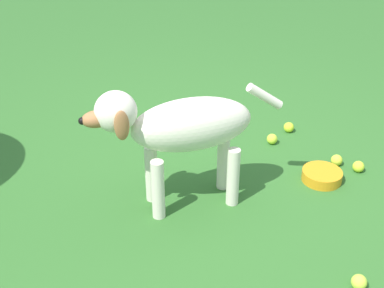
{
  "coord_description": "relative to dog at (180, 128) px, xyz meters",
  "views": [
    {
      "loc": [
        0.01,
        2.22,
        1.58
      ],
      "look_at": [
        0.01,
        0.1,
        0.34
      ],
      "focal_mm": 46.87,
      "sensor_mm": 36.0,
      "label": 1
    }
  ],
  "objects": [
    {
      "name": "ground",
      "position": [
        -0.06,
        -0.12,
        -0.44
      ],
      "size": [
        14.0,
        14.0,
        0.0
      ],
      "primitive_type": "plane",
      "color": "#2D6026"
    },
    {
      "name": "dog",
      "position": [
        0.0,
        0.0,
        0.0
      ],
      "size": [
        0.96,
        0.41,
        0.67
      ],
      "rotation": [
        0.0,
        0.0,
        0.28
      ],
      "color": "silver",
      "rests_on": "ground"
    },
    {
      "name": "tennis_ball_0",
      "position": [
        -0.69,
        -0.76,
        -0.41
      ],
      "size": [
        0.07,
        0.07,
        0.07
      ],
      "primitive_type": "sphere",
      "color": "#C7E22C",
      "rests_on": "ground"
    },
    {
      "name": "tennis_ball_1",
      "position": [
        -0.56,
        -0.61,
        -0.41
      ],
      "size": [
        0.07,
        0.07,
        0.07
      ],
      "primitive_type": "sphere",
      "color": "#BFE236",
      "rests_on": "ground"
    },
    {
      "name": "tennis_ball_2",
      "position": [
        -0.9,
        -0.36,
        -0.41
      ],
      "size": [
        0.07,
        0.07,
        0.07
      ],
      "primitive_type": "sphere",
      "color": "#CEE136",
      "rests_on": "ground"
    },
    {
      "name": "tennis_ball_3",
      "position": [
        -0.75,
        0.59,
        -0.41
      ],
      "size": [
        0.07,
        0.07,
        0.07
      ],
      "primitive_type": "sphere",
      "color": "#C2E33F",
      "rests_on": "ground"
    },
    {
      "name": "tennis_ball_4",
      "position": [
        -1.0,
        -0.29,
        -0.41
      ],
      "size": [
        0.07,
        0.07,
        0.07
      ],
      "primitive_type": "sphere",
      "color": "#C6E330",
      "rests_on": "ground"
    },
    {
      "name": "water_bowl",
      "position": [
        -0.78,
        -0.2,
        -0.41
      ],
      "size": [
        0.22,
        0.22,
        0.06
      ],
      "primitive_type": "cylinder",
      "color": "orange",
      "rests_on": "ground"
    }
  ]
}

